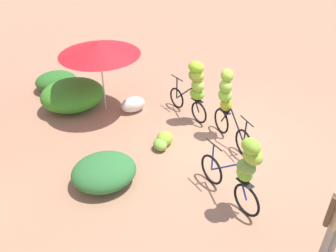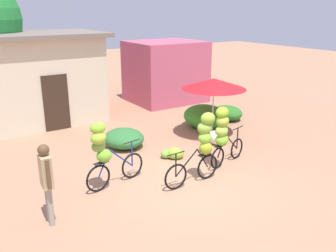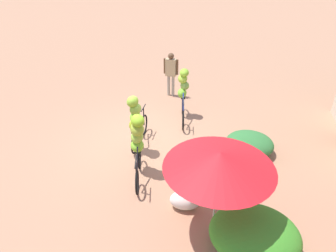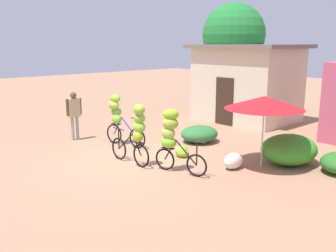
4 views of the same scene
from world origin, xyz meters
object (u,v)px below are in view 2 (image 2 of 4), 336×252
at_px(bicycle_near_pile, 202,143).
at_px(produce_sack, 216,138).
at_px(market_umbrella, 214,84).
at_px(building_low, 43,77).
at_px(bicycle_leftmost, 105,151).
at_px(banana_pile_on_ground, 173,154).
at_px(shop_pink, 165,72).
at_px(person_vendor, 46,176).
at_px(bicycle_center_loaded, 223,131).

height_order(bicycle_near_pile, produce_sack, bicycle_near_pile).
bearing_deg(market_umbrella, building_low, 130.03).
height_order(bicycle_leftmost, banana_pile_on_ground, bicycle_leftmost).
height_order(shop_pink, bicycle_near_pile, shop_pink).
xyz_separation_m(shop_pink, produce_sack, (-1.81, -5.83, -1.16)).
bearing_deg(banana_pile_on_ground, person_vendor, -159.98).
xyz_separation_m(banana_pile_on_ground, person_vendor, (-3.98, -1.45, 0.92)).
bearing_deg(shop_pink, building_low, -179.09).
bearing_deg(shop_pink, bicycle_leftmost, -131.84).
height_order(bicycle_leftmost, bicycle_near_pile, bicycle_near_pile).
height_order(banana_pile_on_ground, produce_sack, produce_sack).
distance_m(bicycle_near_pile, produce_sack, 2.81).
bearing_deg(person_vendor, building_low, 75.12).
bearing_deg(bicycle_center_loaded, shop_pink, 68.99).
bearing_deg(shop_pink, market_umbrella, -105.07).
relative_size(shop_pink, bicycle_near_pile, 1.80).
height_order(market_umbrella, bicycle_center_loaded, market_umbrella).
xyz_separation_m(shop_pink, person_vendor, (-7.60, -7.51, -0.32)).
relative_size(bicycle_near_pile, person_vendor, 1.03).
height_order(market_umbrella, person_vendor, market_umbrella).
xyz_separation_m(building_low, market_umbrella, (4.24, -5.05, 0.13)).
distance_m(bicycle_near_pile, banana_pile_on_ground, 1.82).
relative_size(building_low, bicycle_leftmost, 2.66).
xyz_separation_m(building_low, produce_sack, (3.81, -5.75, -1.48)).
height_order(building_low, person_vendor, building_low).
height_order(shop_pink, produce_sack, shop_pink).
height_order(bicycle_leftmost, produce_sack, bicycle_leftmost).
bearing_deg(bicycle_leftmost, market_umbrella, 18.86).
distance_m(building_low, bicycle_near_pile, 7.80).
relative_size(bicycle_leftmost, bicycle_center_loaded, 1.00).
bearing_deg(bicycle_near_pile, produce_sack, 42.12).
relative_size(bicycle_center_loaded, banana_pile_on_ground, 2.43).
height_order(building_low, bicycle_near_pile, building_low).
bearing_deg(person_vendor, banana_pile_on_ground, 20.02).
relative_size(market_umbrella, person_vendor, 1.25).
xyz_separation_m(building_low, bicycle_leftmost, (-0.40, -6.63, -0.71)).
bearing_deg(bicycle_near_pile, bicycle_leftmost, 157.28).
relative_size(shop_pink, bicycle_center_loaded, 1.87).
height_order(shop_pink, banana_pile_on_ground, shop_pink).
xyz_separation_m(shop_pink, bicycle_near_pile, (-3.81, -7.64, -0.36)).
bearing_deg(produce_sack, bicycle_center_loaded, -124.43).
relative_size(building_low, person_vendor, 2.64).
relative_size(shop_pink, market_umbrella, 1.48).
distance_m(shop_pink, bicycle_center_loaded, 7.78).
bearing_deg(building_low, produce_sack, -56.44).
bearing_deg(banana_pile_on_ground, shop_pink, 59.21).
bearing_deg(bicycle_near_pile, market_umbrella, 45.89).
bearing_deg(produce_sack, banana_pile_on_ground, -172.84).
xyz_separation_m(market_umbrella, produce_sack, (-0.43, -0.70, -1.60)).
distance_m(building_low, person_vendor, 7.71).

